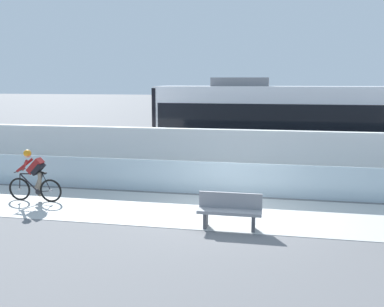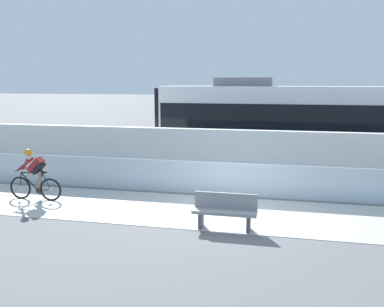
% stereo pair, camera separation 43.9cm
% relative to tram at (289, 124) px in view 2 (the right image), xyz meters
% --- Properties ---
extents(ground_plane, '(200.00, 200.00, 0.00)m').
position_rel_tram_xyz_m(ground_plane, '(-1.69, -6.85, -1.89)').
color(ground_plane, slate).
extents(bike_path_deck, '(32.00, 3.20, 0.01)m').
position_rel_tram_xyz_m(bike_path_deck, '(-1.69, -6.85, -1.89)').
color(bike_path_deck, beige).
rests_on(bike_path_deck, ground).
extents(glass_parapet, '(32.00, 0.05, 1.08)m').
position_rel_tram_xyz_m(glass_parapet, '(-1.69, -5.00, -1.35)').
color(glass_parapet, silver).
rests_on(glass_parapet, ground).
extents(concrete_barrier_wall, '(32.00, 0.36, 1.95)m').
position_rel_tram_xyz_m(concrete_barrier_wall, '(-1.69, -3.20, -0.92)').
color(concrete_barrier_wall, silver).
rests_on(concrete_barrier_wall, ground).
extents(tram_rail_near, '(32.00, 0.08, 0.01)m').
position_rel_tram_xyz_m(tram_rail_near, '(-1.69, -0.72, -1.89)').
color(tram_rail_near, '#595654').
rests_on(tram_rail_near, ground).
extents(tram_rail_far, '(32.00, 0.08, 0.01)m').
position_rel_tram_xyz_m(tram_rail_far, '(-1.69, 0.72, -1.89)').
color(tram_rail_far, '#595654').
rests_on(tram_rail_far, ground).
extents(tram, '(11.06, 2.54, 3.81)m').
position_rel_tram_xyz_m(tram, '(0.00, 0.00, 0.00)').
color(tram, silver).
rests_on(tram, ground).
extents(cyclist_on_bike, '(1.77, 0.58, 1.61)m').
position_rel_tram_xyz_m(cyclist_on_bike, '(-7.63, -6.85, -1.11)').
color(cyclist_on_bike, black).
rests_on(cyclist_on_bike, ground).
extents(bench, '(1.60, 0.45, 0.89)m').
position_rel_tram_xyz_m(bench, '(-1.50, -8.14, -1.41)').
color(bench, gray).
rests_on(bench, ground).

